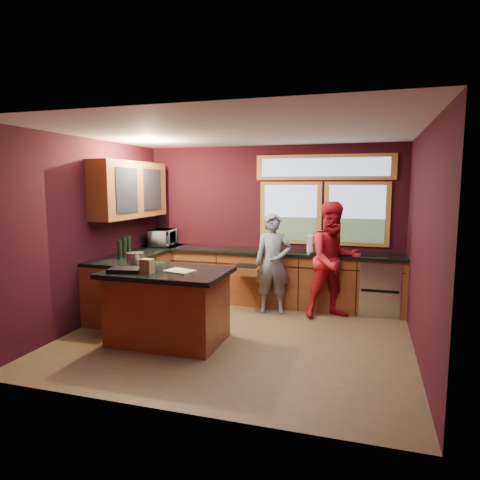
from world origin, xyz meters
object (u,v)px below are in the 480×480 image
at_px(person_grey, 273,263).
at_px(person_red, 334,260).
at_px(cutting_board, 180,271).
at_px(island, 168,305).
at_px(stock_pot, 135,259).

xyz_separation_m(person_grey, person_red, (0.94, 0.00, 0.10)).
bearing_deg(person_grey, cutting_board, -127.57).
relative_size(island, person_grey, 0.98).
xyz_separation_m(person_red, cutting_board, (-1.76, -1.71, 0.06)).
bearing_deg(person_grey, person_red, -12.01).
bearing_deg(person_grey, stock_pot, -148.04).
bearing_deg(stock_pot, person_red, 31.07).
height_order(person_red, stock_pot, person_red).
bearing_deg(cutting_board, stock_pot, 165.07).
xyz_separation_m(cutting_board, stock_pot, (-0.75, 0.20, 0.08)).
bearing_deg(person_red, person_grey, 150.06).
relative_size(person_grey, person_red, 0.89).
xyz_separation_m(island, stock_pot, (-0.55, 0.15, 0.56)).
distance_m(island, cutting_board, 0.52).
distance_m(cutting_board, stock_pot, 0.78).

